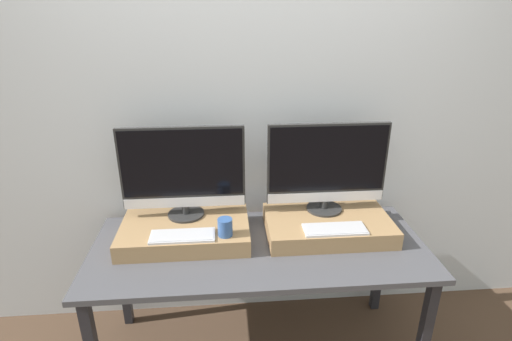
% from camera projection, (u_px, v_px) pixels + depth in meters
% --- Properties ---
extents(wall_back, '(8.00, 0.04, 2.60)m').
position_uv_depth(wall_back, '(252.00, 119.00, 2.29)').
color(wall_back, silver).
rests_on(wall_back, ground_plane).
extents(workbench, '(1.75, 0.74, 0.73)m').
position_uv_depth(workbench, '(259.00, 257.00, 2.13)').
color(workbench, '#47474C').
rests_on(workbench, ground_plane).
extents(wooden_riser_left, '(0.68, 0.42, 0.09)m').
position_uv_depth(wooden_riser_left, '(185.00, 231.00, 2.14)').
color(wooden_riser_left, '#99754C').
rests_on(wooden_riser_left, workbench).
extents(monitor_left, '(0.66, 0.20, 0.51)m').
position_uv_depth(monitor_left, '(183.00, 171.00, 2.11)').
color(monitor_left, '#282828').
rests_on(monitor_left, wooden_riser_left).
extents(keyboard_left, '(0.32, 0.13, 0.01)m').
position_uv_depth(keyboard_left, '(183.00, 236.00, 2.00)').
color(keyboard_left, silver).
rests_on(keyboard_left, wooden_riser_left).
extents(mug, '(0.07, 0.07, 0.09)m').
position_uv_depth(mug, '(225.00, 227.00, 2.00)').
color(mug, '#335693').
rests_on(mug, wooden_riser_left).
extents(wooden_riser_right, '(0.68, 0.42, 0.09)m').
position_uv_depth(wooden_riser_right, '(328.00, 225.00, 2.20)').
color(wooden_riser_right, '#99754C').
rests_on(wooden_riser_right, workbench).
extents(monitor_right, '(0.66, 0.20, 0.51)m').
position_uv_depth(monitor_right, '(327.00, 167.00, 2.17)').
color(monitor_right, '#282828').
rests_on(monitor_right, wooden_riser_right).
extents(keyboard_right, '(0.32, 0.13, 0.01)m').
position_uv_depth(keyboard_right, '(335.00, 229.00, 2.06)').
color(keyboard_right, silver).
rests_on(keyboard_right, wooden_riser_right).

